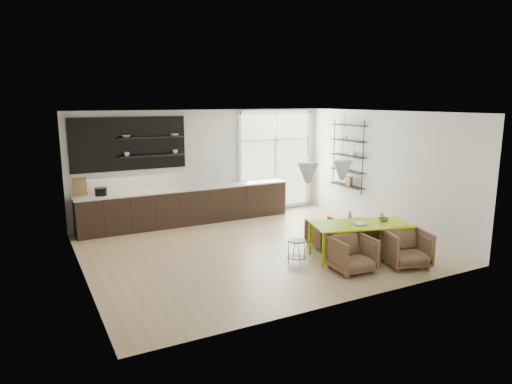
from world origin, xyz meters
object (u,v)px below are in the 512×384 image
(dining_table, at_px, (361,226))
(armchair_front_right, at_px, (406,248))
(armchair_back_left, at_px, (324,233))
(armchair_back_right, at_px, (366,230))
(armchair_front_left, at_px, (352,254))
(wire_stool, at_px, (297,248))

(dining_table, xyz_separation_m, armchair_front_right, (0.46, -0.79, -0.30))
(armchair_back_left, distance_m, armchair_back_right, 0.93)
(armchair_front_left, bearing_deg, armchair_front_right, -9.01)
(armchair_back_left, height_order, wire_stool, armchair_back_left)
(armchair_front_left, distance_m, armchair_front_right, 1.13)
(armchair_back_right, distance_m, armchair_front_right, 1.33)
(armchair_front_left, bearing_deg, armchair_back_right, 44.14)
(dining_table, height_order, wire_stool, dining_table)
(dining_table, bearing_deg, armchair_back_right, 56.16)
(dining_table, height_order, armchair_front_right, armchair_front_right)
(armchair_back_right, bearing_deg, armchair_front_left, 75.68)
(armchair_back_right, relative_size, wire_stool, 1.63)
(armchair_front_right, bearing_deg, dining_table, 137.16)
(armchair_front_left, bearing_deg, armchair_back_left, 77.78)
(armchair_front_right, bearing_deg, wire_stool, 165.56)
(armchair_front_left, xyz_separation_m, armchair_front_right, (1.10, -0.26, 0.02))
(dining_table, height_order, armchair_back_left, dining_table)
(armchair_front_left, xyz_separation_m, wire_stool, (-0.68, 0.83, -0.03))
(wire_stool, bearing_deg, dining_table, -12.90)
(armchair_back_right, height_order, wire_stool, armchair_back_right)
(armchair_back_right, height_order, armchair_front_right, armchair_front_right)
(armchair_back_right, bearing_deg, dining_table, 76.21)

